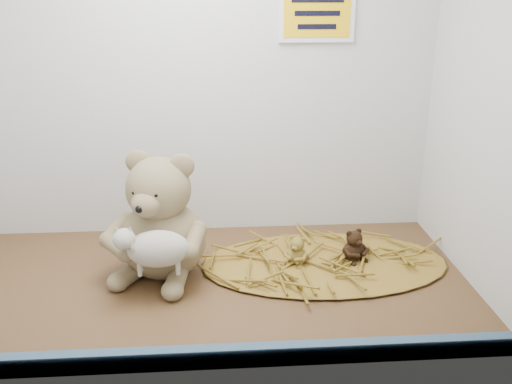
{
  "coord_description": "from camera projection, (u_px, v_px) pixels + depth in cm",
  "views": [
    {
      "loc": [
        5.45,
        -110.67,
        61.49
      ],
      "look_at": [
        13.51,
        1.6,
        20.36
      ],
      "focal_mm": 40.0,
      "sensor_mm": 36.0,
      "label": 1
    }
  ],
  "objects": [
    {
      "name": "wall_sign",
      "position": [
        317.0,
        13.0,
        1.35
      ],
      "size": [
        16.0,
        1.2,
        11.0
      ],
      "primitive_type": "cube",
      "color": "#DCA70B",
      "rests_on": "back_wall"
    },
    {
      "name": "mini_teddy_tan",
      "position": [
        297.0,
        249.0,
        1.3
      ],
      "size": [
        7.68,
        7.79,
        6.83
      ],
      "primitive_type": null,
      "rotation": [
        0.0,
        0.0,
        -0.53
      ],
      "color": "olive",
      "rests_on": "straw_bed"
    },
    {
      "name": "mini_teddy_brown",
      "position": [
        354.0,
        244.0,
        1.32
      ],
      "size": [
        8.38,
        8.54,
        7.65
      ],
      "primitive_type": null,
      "rotation": [
        0.0,
        0.0,
        0.45
      ],
      "color": "black",
      "rests_on": "straw_bed"
    },
    {
      "name": "alcove_shell",
      "position": [
        188.0,
        69.0,
        1.17
      ],
      "size": [
        120.4,
        60.2,
        90.4
      ],
      "color": "#492B19",
      "rests_on": "ground"
    },
    {
      "name": "front_rail",
      "position": [
        190.0,
        358.0,
        0.97
      ],
      "size": [
        119.28,
        2.2,
        3.6
      ],
      "primitive_type": "cube",
      "color": "#3B5972",
      "rests_on": "shelf_floor"
    },
    {
      "name": "straw_bed",
      "position": [
        325.0,
        263.0,
        1.32
      ],
      "size": [
        57.4,
        33.33,
        1.11
      ],
      "primitive_type": "ellipsoid",
      "color": "brown",
      "rests_on": "shelf_floor"
    },
    {
      "name": "main_teddy",
      "position": [
        161.0,
        215.0,
        1.24
      ],
      "size": [
        30.01,
        30.74,
        28.38
      ],
      "primitive_type": null,
      "rotation": [
        0.0,
        0.0,
        -0.37
      ],
      "color": "#8C7B56",
      "rests_on": "shelf_floor"
    },
    {
      "name": "toy_lamb",
      "position": [
        158.0,
        249.0,
        1.16
      ],
      "size": [
        16.71,
        10.19,
        10.79
      ],
      "primitive_type": null,
      "color": "beige",
      "rests_on": "main_teddy"
    }
  ]
}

